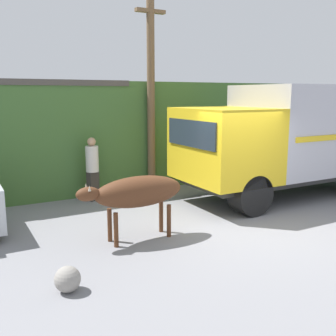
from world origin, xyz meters
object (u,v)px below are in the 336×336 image
pedestrian_on_hill (92,166)px  roadside_rock (68,279)px  cargo_truck (295,135)px  brown_cow (137,193)px  utility_pole (151,88)px

pedestrian_on_hill → roadside_rock: pedestrian_on_hill is taller
cargo_truck → pedestrian_on_hill: bearing=158.7°
cargo_truck → roadside_rock: cargo_truck is taller
brown_cow → cargo_truck: bearing=8.6°
cargo_truck → roadside_rock: bearing=-159.6°
pedestrian_on_hill → brown_cow: bearing=65.0°
pedestrian_on_hill → utility_pole: (1.93, 0.25, 2.11)m
roadside_rock → cargo_truck: bearing=19.7°
brown_cow → utility_pole: size_ratio=0.37×
brown_cow → pedestrian_on_hill: 3.31m
pedestrian_on_hill → roadside_rock: (-1.97, -4.77, -0.77)m
brown_cow → utility_pole: bearing=56.3°
utility_pole → roadside_rock: size_ratio=15.03×
pedestrian_on_hill → utility_pole: utility_pole is taller
cargo_truck → pedestrian_on_hill: 5.81m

